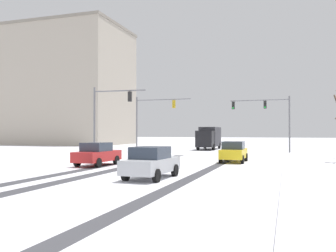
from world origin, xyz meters
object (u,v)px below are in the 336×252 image
object	(u,v)px
car_silver_third	(151,162)
office_building_far_left_block	(53,87)
car_red_second	(97,154)
traffic_signal_far_right	(268,112)
traffic_signal_near_left	(108,110)
car_yellow_cab_lead	(234,152)
traffic_signal_far_left	(151,114)
box_truck_delivery	(209,137)

from	to	relation	value
car_silver_third	office_building_far_left_block	bearing A→B (deg)	130.54
car_red_second	car_silver_third	size ratio (longest dim) A/B	0.99
traffic_signal_far_right	car_red_second	distance (m)	23.97
traffic_signal_far_right	traffic_signal_near_left	size ratio (longest dim) A/B	1.05
car_yellow_cab_lead	car_red_second	size ratio (longest dim) A/B	0.99
traffic_signal_near_left	office_building_far_left_block	size ratio (longest dim) A/B	0.23
traffic_signal_far_right	car_red_second	xyz separation A→B (m)	(-10.62, -21.14, -3.86)
traffic_signal_near_left	car_yellow_cab_lead	distance (m)	12.21
traffic_signal_far_left	traffic_signal_near_left	distance (m)	9.90
traffic_signal_far_right	car_yellow_cab_lead	world-z (taller)	traffic_signal_far_right
car_red_second	office_building_far_left_block	size ratio (longest dim) A/B	0.14
traffic_signal_far_left	office_building_far_left_block	bearing A→B (deg)	144.12
car_red_second	car_yellow_cab_lead	bearing A→B (deg)	34.06
traffic_signal_far_left	car_yellow_cab_lead	bearing A→B (deg)	-45.13
box_truck_delivery	office_building_far_left_block	xyz separation A→B (m)	(-33.22, 11.81, 9.42)
traffic_signal_near_left	office_building_far_left_block	xyz separation A→B (m)	(-27.60, 30.24, 6.68)
traffic_signal_far_right	car_silver_third	world-z (taller)	traffic_signal_far_right
traffic_signal_near_left	car_silver_third	xyz separation A→B (m)	(9.00, -12.56, -3.55)
car_red_second	car_silver_third	bearing A→B (deg)	-41.61
box_truck_delivery	car_silver_third	bearing A→B (deg)	-83.78
traffic_signal_near_left	car_silver_third	bearing A→B (deg)	-54.39
box_truck_delivery	traffic_signal_far_left	bearing A→B (deg)	-120.73
traffic_signal_far_left	car_silver_third	distance (m)	24.26
car_silver_third	traffic_signal_near_left	bearing A→B (deg)	125.61
car_yellow_cab_lead	traffic_signal_near_left	bearing A→B (deg)	173.87
car_silver_third	office_building_far_left_block	distance (m)	57.24
car_red_second	car_silver_third	world-z (taller)	same
box_truck_delivery	office_building_far_left_block	distance (m)	36.50
car_yellow_cab_lead	car_silver_third	distance (m)	11.61
traffic_signal_near_left	car_silver_third	size ratio (longest dim) A/B	1.56
traffic_signal_far_right	car_silver_third	size ratio (longest dim) A/B	1.64
car_yellow_cab_lead	car_red_second	xyz separation A→B (m)	(-8.72, -5.90, 0.00)
car_yellow_cab_lead	box_truck_delivery	distance (m)	20.59
traffic_signal_far_left	traffic_signal_near_left	xyz separation A→B (m)	(-0.54, -9.88, -0.10)
office_building_far_left_block	car_yellow_cab_lead	bearing A→B (deg)	-38.76
traffic_signal_near_left	box_truck_delivery	size ratio (longest dim) A/B	0.87
car_red_second	office_building_far_left_block	world-z (taller)	office_building_far_left_block
traffic_signal_near_left	office_building_far_left_block	world-z (taller)	office_building_far_left_block
traffic_signal_far_left	car_silver_third	bearing A→B (deg)	-69.35
car_yellow_cab_lead	car_red_second	world-z (taller)	same
traffic_signal_near_left	car_yellow_cab_lead	size ratio (longest dim) A/B	1.58
traffic_signal_far_left	car_silver_third	size ratio (longest dim) A/B	1.61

